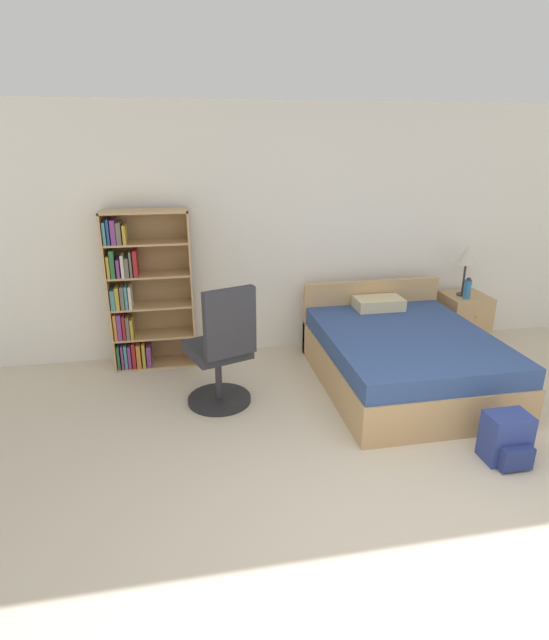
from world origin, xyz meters
TOP-DOWN VIEW (x-y plane):
  - ground_plane at (0.00, 0.00)m, footprint 14.00×14.00m
  - wall_back at (0.00, 3.23)m, footprint 9.00×0.06m
  - bookshelf at (-1.74, 3.00)m, footprint 0.83×0.32m
  - bed at (0.72, 2.11)m, footprint 1.52×1.91m
  - office_chair at (-1.01, 1.97)m, footprint 0.62×0.68m
  - nightstand at (1.82, 2.91)m, footprint 0.46×0.49m
  - table_lamp at (1.77, 2.92)m, footprint 0.24×0.24m
  - water_bottle at (1.75, 2.79)m, footprint 0.08×0.08m
  - backpack_blue at (0.96, 0.79)m, footprint 0.31×0.30m

SIDE VIEW (x-z plane):
  - ground_plane at x=0.00m, z-range 0.00..0.00m
  - backpack_blue at x=0.96m, z-range -0.01..0.37m
  - bed at x=0.72m, z-range -0.12..0.68m
  - nightstand at x=1.82m, z-range 0.00..0.59m
  - office_chair at x=-1.01m, z-range -0.05..1.08m
  - water_bottle at x=1.75m, z-range 0.58..0.81m
  - bookshelf at x=-1.74m, z-range -0.04..1.57m
  - table_lamp at x=1.77m, z-range 0.75..1.31m
  - wall_back at x=0.00m, z-range 0.00..2.60m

